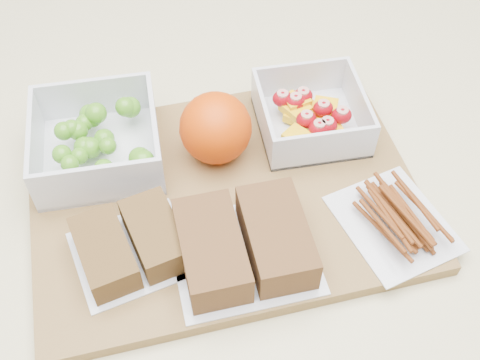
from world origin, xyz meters
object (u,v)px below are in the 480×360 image
(cutting_board, at_px, (225,196))
(fruit_container, at_px, (311,116))
(sandwich_bag_center, at_px, (244,244))
(orange, at_px, (216,128))
(sandwich_bag_left, at_px, (131,244))
(grape_container, at_px, (99,140))
(pretzel_bag, at_px, (396,217))

(cutting_board, height_order, fruit_container, fruit_container)
(sandwich_bag_center, bearing_deg, orange, 92.36)
(fruit_container, bearing_deg, orange, -170.59)
(orange, distance_m, sandwich_bag_center, 0.14)
(orange, height_order, sandwich_bag_left, orange)
(grape_container, distance_m, sandwich_bag_center, 0.21)
(sandwich_bag_left, bearing_deg, cutting_board, 30.34)
(fruit_container, height_order, sandwich_bag_left, fruit_container)
(orange, bearing_deg, sandwich_bag_center, -87.64)
(cutting_board, bearing_deg, orange, 85.95)
(cutting_board, xyz_separation_m, sandwich_bag_center, (0.01, -0.08, 0.03))
(grape_container, xyz_separation_m, pretzel_bag, (0.30, -0.15, -0.01))
(cutting_board, height_order, sandwich_bag_center, sandwich_bag_center)
(grape_container, relative_size, pretzel_bag, 0.94)
(sandwich_bag_center, height_order, pretzel_bag, sandwich_bag_center)
(sandwich_bag_left, bearing_deg, fruit_container, 32.34)
(sandwich_bag_center, distance_m, pretzel_bag, 0.16)
(orange, bearing_deg, fruit_container, 9.41)
(pretzel_bag, bearing_deg, sandwich_bag_center, -176.52)
(pretzel_bag, bearing_deg, sandwich_bag_left, 177.43)
(grape_container, xyz_separation_m, orange, (0.13, -0.02, 0.02))
(orange, bearing_deg, pretzel_bag, -38.29)
(grape_container, bearing_deg, pretzel_bag, -26.96)
(orange, xyz_separation_m, sandwich_bag_left, (-0.11, -0.12, -0.02))
(cutting_board, height_order, pretzel_bag, pretzel_bag)
(grape_container, distance_m, fruit_container, 0.25)
(fruit_container, distance_m, sandwich_bag_left, 0.26)
(sandwich_bag_left, relative_size, sandwich_bag_center, 0.90)
(cutting_board, xyz_separation_m, grape_container, (-0.13, 0.08, 0.03))
(sandwich_bag_center, bearing_deg, sandwich_bag_left, 168.72)
(sandwich_bag_center, bearing_deg, cutting_board, 94.28)
(sandwich_bag_left, bearing_deg, grape_container, 100.22)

